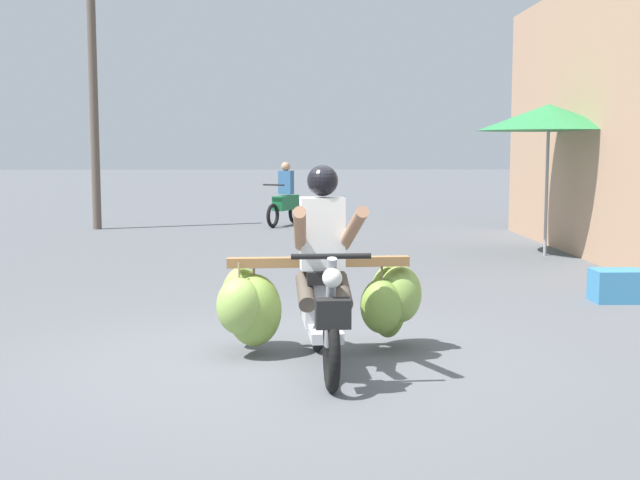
% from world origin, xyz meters
% --- Properties ---
extents(ground_plane, '(120.00, 120.00, 0.00)m').
position_xyz_m(ground_plane, '(0.00, 0.00, 0.00)').
color(ground_plane, '#56595E').
extents(motorbike_main_loaded, '(1.73, 1.84, 1.58)m').
position_xyz_m(motorbike_main_loaded, '(0.23, 0.22, 0.51)').
color(motorbike_main_loaded, black).
rests_on(motorbike_main_loaded, ground).
extents(motorbike_distant_ahead_left, '(0.82, 1.51, 1.40)m').
position_xyz_m(motorbike_distant_ahead_left, '(-0.18, 12.02, 0.57)').
color(motorbike_distant_ahead_left, black).
rests_on(motorbike_distant_ahead_left, ground).
extents(market_umbrella_near_shop, '(2.24, 2.24, 2.40)m').
position_xyz_m(market_umbrella_near_shop, '(4.04, 6.65, 2.19)').
color(market_umbrella_near_shop, '#99999E').
rests_on(market_umbrella_near_shop, ground).
extents(produce_crate, '(0.56, 0.40, 0.36)m').
position_xyz_m(produce_crate, '(3.66, 2.62, 0.18)').
color(produce_crate, teal).
rests_on(produce_crate, ground).
extents(utility_pole, '(0.18, 0.18, 5.69)m').
position_xyz_m(utility_pole, '(-4.15, 11.24, 2.84)').
color(utility_pole, brown).
rests_on(utility_pole, ground).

